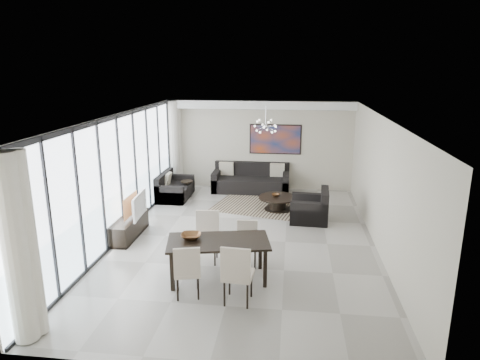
% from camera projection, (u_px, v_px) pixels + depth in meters
% --- Properties ---
extents(room_shell, '(6.00, 9.00, 2.90)m').
position_uv_depth(room_shell, '(265.00, 181.00, 9.63)').
color(room_shell, '#A8A39B').
rests_on(room_shell, ground).
extents(window_wall, '(0.37, 8.95, 2.90)m').
position_uv_depth(window_wall, '(124.00, 176.00, 10.02)').
color(window_wall, silver).
rests_on(window_wall, floor).
extents(soffit, '(5.98, 0.40, 0.26)m').
position_uv_depth(soffit, '(260.00, 105.00, 13.46)').
color(soffit, white).
rests_on(soffit, room_shell).
extents(painting, '(1.68, 0.04, 0.98)m').
position_uv_depth(painting, '(275.00, 139.00, 13.86)').
color(painting, '#B14418').
rests_on(painting, room_shell).
extents(chandelier, '(0.66, 0.66, 0.71)m').
position_uv_depth(chandelier, '(266.00, 126.00, 11.81)').
color(chandelier, silver).
rests_on(chandelier, room_shell).
extents(rug, '(2.97, 2.54, 0.01)m').
position_uv_depth(rug, '(261.00, 205.00, 12.53)').
color(rug, black).
rests_on(rug, floor).
extents(coffee_table, '(1.08, 1.08, 0.38)m').
position_uv_depth(coffee_table, '(278.00, 202.00, 12.13)').
color(coffee_table, black).
rests_on(coffee_table, floor).
extents(bowl_coffee, '(0.26, 0.26, 0.07)m').
position_uv_depth(bowl_coffee, '(276.00, 195.00, 12.13)').
color(bowl_coffee, brown).
rests_on(bowl_coffee, coffee_table).
extents(sofa_main, '(2.46, 1.01, 0.89)m').
position_uv_depth(sofa_main, '(251.00, 182.00, 13.92)').
color(sofa_main, black).
rests_on(sofa_main, floor).
extents(loveseat, '(0.87, 1.55, 0.77)m').
position_uv_depth(loveseat, '(174.00, 189.00, 13.22)').
color(loveseat, black).
rests_on(loveseat, floor).
extents(armchair, '(1.02, 1.07, 0.85)m').
position_uv_depth(armchair, '(311.00, 210.00, 11.26)').
color(armchair, black).
rests_on(armchair, floor).
extents(side_table, '(0.37, 0.37, 0.51)m').
position_uv_depth(side_table, '(187.00, 186.00, 13.28)').
color(side_table, black).
rests_on(side_table, floor).
extents(tv_console, '(0.44, 1.55, 0.48)m').
position_uv_depth(tv_console, '(129.00, 227.00, 10.21)').
color(tv_console, black).
rests_on(tv_console, floor).
extents(television, '(0.19, 0.99, 0.57)m').
position_uv_depth(television, '(135.00, 205.00, 10.12)').
color(television, gray).
rests_on(television, tv_console).
extents(dining_table, '(2.05, 1.31, 0.79)m').
position_uv_depth(dining_table, '(218.00, 245.00, 8.05)').
color(dining_table, black).
rests_on(dining_table, floor).
extents(dining_chair_sw, '(0.56, 0.56, 0.99)m').
position_uv_depth(dining_chair_sw, '(187.00, 268.00, 7.42)').
color(dining_chair_sw, beige).
rests_on(dining_chair_sw, floor).
extents(dining_chair_se, '(0.54, 0.54, 1.10)m').
position_uv_depth(dining_chair_se, '(237.00, 271.00, 7.18)').
color(dining_chair_se, beige).
rests_on(dining_chair_se, floor).
extents(dining_chair_nw, '(0.51, 0.51, 1.05)m').
position_uv_depth(dining_chair_nw, '(207.00, 232.00, 8.91)').
color(dining_chair_nw, beige).
rests_on(dining_chair_nw, floor).
extents(dining_chair_ne, '(0.45, 0.45, 0.92)m').
position_uv_depth(dining_chair_ne, '(247.00, 240.00, 8.74)').
color(dining_chair_ne, beige).
rests_on(dining_chair_ne, floor).
extents(bowl_dining, '(0.44, 0.44, 0.09)m').
position_uv_depth(bowl_dining, '(191.00, 236.00, 8.11)').
color(bowl_dining, brown).
rests_on(bowl_dining, dining_table).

